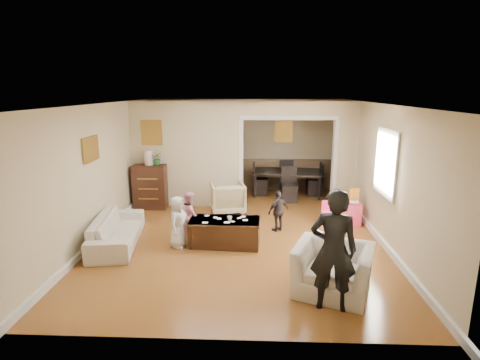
{
  "coord_description": "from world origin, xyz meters",
  "views": [
    {
      "loc": [
        0.31,
        -7.4,
        2.87
      ],
      "look_at": [
        0.0,
        0.2,
        1.05
      ],
      "focal_mm": 28.48,
      "sensor_mm": 36.0,
      "label": 1
    }
  ],
  "objects_px": {
    "armchair_back": "(228,198)",
    "play_table": "(348,213)",
    "coffee_cup": "(230,218)",
    "child_kneel_b": "(190,215)",
    "dining_table": "(287,183)",
    "sofa": "(117,230)",
    "child_toddler": "(278,211)",
    "armchair_front": "(333,269)",
    "adult_person": "(333,250)",
    "table_lamp": "(149,157)",
    "child_kneel_a": "(178,222)",
    "cyan_cup": "(345,201)",
    "dresser": "(151,186)",
    "coffee_table": "(225,232)"
  },
  "relations": [
    {
      "from": "cyan_cup",
      "to": "coffee_table",
      "type": "bearing_deg",
      "value": -153.9
    },
    {
      "from": "armchair_back",
      "to": "coffee_table",
      "type": "distance_m",
      "value": 1.93
    },
    {
      "from": "cyan_cup",
      "to": "child_kneel_b",
      "type": "distance_m",
      "value": 3.35
    },
    {
      "from": "armchair_back",
      "to": "play_table",
      "type": "xyz_separation_m",
      "value": [
        2.7,
        -0.64,
        -0.13
      ]
    },
    {
      "from": "coffee_table",
      "to": "dining_table",
      "type": "relative_size",
      "value": 0.69
    },
    {
      "from": "child_kneel_b",
      "to": "armchair_back",
      "type": "bearing_deg",
      "value": -36.81
    },
    {
      "from": "dining_table",
      "to": "dresser",
      "type": "bearing_deg",
      "value": -152.42
    },
    {
      "from": "table_lamp",
      "to": "coffee_cup",
      "type": "distance_m",
      "value": 3.17
    },
    {
      "from": "adult_person",
      "to": "table_lamp",
      "type": "bearing_deg",
      "value": -41.04
    },
    {
      "from": "coffee_cup",
      "to": "dining_table",
      "type": "bearing_deg",
      "value": 69.3
    },
    {
      "from": "child_toddler",
      "to": "table_lamp",
      "type": "bearing_deg",
      "value": -61.7
    },
    {
      "from": "dining_table",
      "to": "child_kneel_a",
      "type": "relative_size",
      "value": 1.95
    },
    {
      "from": "armchair_front",
      "to": "child_kneel_b",
      "type": "xyz_separation_m",
      "value": [
        -2.4,
        1.97,
        0.12
      ]
    },
    {
      "from": "coffee_cup",
      "to": "child_kneel_b",
      "type": "distance_m",
      "value": 0.88
    },
    {
      "from": "adult_person",
      "to": "child_kneel_b",
      "type": "xyz_separation_m",
      "value": [
        -2.29,
        2.4,
        -0.36
      ]
    },
    {
      "from": "coffee_table",
      "to": "child_kneel_b",
      "type": "xyz_separation_m",
      "value": [
        -0.7,
        0.3,
        0.23
      ]
    },
    {
      "from": "coffee_cup",
      "to": "dining_table",
      "type": "relative_size",
      "value": 0.05
    },
    {
      "from": "sofa",
      "to": "adult_person",
      "type": "distance_m",
      "value": 4.18
    },
    {
      "from": "child_toddler",
      "to": "child_kneel_b",
      "type": "bearing_deg",
      "value": -21.69
    },
    {
      "from": "sofa",
      "to": "armchair_front",
      "type": "distance_m",
      "value": 4.05
    },
    {
      "from": "play_table",
      "to": "dresser",
      "type": "bearing_deg",
      "value": 168.65
    },
    {
      "from": "child_kneel_a",
      "to": "child_kneel_b",
      "type": "relative_size",
      "value": 1.03
    },
    {
      "from": "armchair_front",
      "to": "child_kneel_b",
      "type": "distance_m",
      "value": 3.1
    },
    {
      "from": "armchair_front",
      "to": "adult_person",
      "type": "bearing_deg",
      "value": -83.19
    },
    {
      "from": "cyan_cup",
      "to": "child_kneel_a",
      "type": "bearing_deg",
      "value": -157.66
    },
    {
      "from": "sofa",
      "to": "armchair_back",
      "type": "distance_m",
      "value": 2.8
    },
    {
      "from": "sofa",
      "to": "child_toddler",
      "type": "xyz_separation_m",
      "value": [
        3.08,
        0.83,
        0.15
      ]
    },
    {
      "from": "armchair_back",
      "to": "coffee_cup",
      "type": "xyz_separation_m",
      "value": [
        0.18,
        -1.98,
        0.17
      ]
    },
    {
      "from": "armchair_front",
      "to": "coffee_table",
      "type": "relative_size",
      "value": 0.82
    },
    {
      "from": "coffee_cup",
      "to": "play_table",
      "type": "height_order",
      "value": "coffee_cup"
    },
    {
      "from": "coffee_table",
      "to": "coffee_cup",
      "type": "bearing_deg",
      "value": -26.57
    },
    {
      "from": "dresser",
      "to": "table_lamp",
      "type": "distance_m",
      "value": 0.72
    },
    {
      "from": "armchair_back",
      "to": "child_kneel_a",
      "type": "xyz_separation_m",
      "value": [
        -0.77,
        -2.08,
        0.13
      ]
    },
    {
      "from": "dining_table",
      "to": "adult_person",
      "type": "height_order",
      "value": "adult_person"
    },
    {
      "from": "armchair_back",
      "to": "child_toddler",
      "type": "relative_size",
      "value": 0.92
    },
    {
      "from": "sofa",
      "to": "dining_table",
      "type": "bearing_deg",
      "value": -52.09
    },
    {
      "from": "play_table",
      "to": "child_kneel_b",
      "type": "bearing_deg",
      "value": -163.49
    },
    {
      "from": "sofa",
      "to": "dining_table",
      "type": "relative_size",
      "value": 1.0
    },
    {
      "from": "armchair_front",
      "to": "play_table",
      "type": "bearing_deg",
      "value": 93.25
    },
    {
      "from": "armchair_front",
      "to": "child_kneel_a",
      "type": "bearing_deg",
      "value": 169.83
    },
    {
      "from": "sofa",
      "to": "child_kneel_a",
      "type": "bearing_deg",
      "value": -101.5
    },
    {
      "from": "coffee_cup",
      "to": "child_kneel_b",
      "type": "height_order",
      "value": "child_kneel_b"
    },
    {
      "from": "coffee_table",
      "to": "child_kneel_b",
      "type": "relative_size",
      "value": 1.39
    },
    {
      "from": "coffee_table",
      "to": "child_toddler",
      "type": "xyz_separation_m",
      "value": [
        1.05,
        0.75,
        0.19
      ]
    },
    {
      "from": "dining_table",
      "to": "adult_person",
      "type": "relative_size",
      "value": 1.14
    },
    {
      "from": "armchair_front",
      "to": "table_lamp",
      "type": "relative_size",
      "value": 2.96
    },
    {
      "from": "coffee_cup",
      "to": "child_toddler",
      "type": "xyz_separation_m",
      "value": [
        0.95,
        0.8,
        -0.1
      ]
    },
    {
      "from": "cyan_cup",
      "to": "dining_table",
      "type": "xyz_separation_m",
      "value": [
        -1.06,
        2.31,
        -0.17
      ]
    },
    {
      "from": "child_kneel_a",
      "to": "child_toddler",
      "type": "distance_m",
      "value": 2.1
    },
    {
      "from": "armchair_back",
      "to": "coffee_cup",
      "type": "relative_size",
      "value": 8.66
    }
  ]
}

